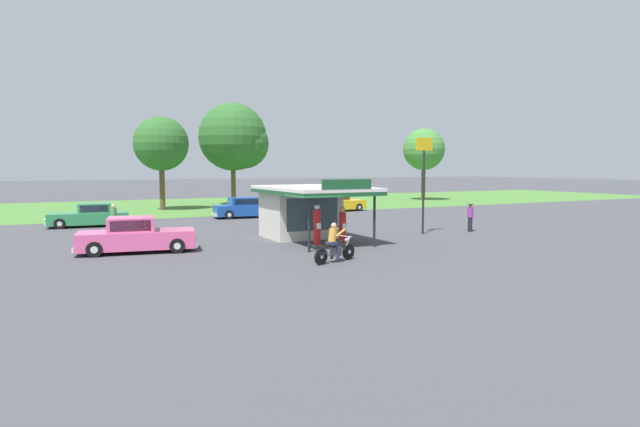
{
  "coord_description": "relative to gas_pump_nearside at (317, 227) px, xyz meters",
  "views": [
    {
      "loc": [
        -10.05,
        -21.02,
        3.73
      ],
      "look_at": [
        1.72,
        2.44,
        1.4
      ],
      "focal_mm": 28.96,
      "sensor_mm": 36.0,
      "label": 1
    }
  ],
  "objects": [
    {
      "name": "parked_car_second_row_spare",
      "position": [
        10.47,
        17.17,
        -0.24
      ],
      "size": [
        5.06,
        2.25,
        1.5
      ],
      "color": "gold",
      "rests_on": "ground"
    },
    {
      "name": "bystander_admiring_sedan",
      "position": [
        10.58,
        1.15,
        -0.04
      ],
      "size": [
        0.36,
        0.36,
        1.66
      ],
      "color": "black",
      "rests_on": "ground"
    },
    {
      "name": "tree_oak_centre",
      "position": [
        26.74,
        26.31,
        4.91
      ],
      "size": [
        4.78,
        4.78,
        8.26
      ],
      "color": "brown",
      "rests_on": "ground"
    },
    {
      "name": "service_station_kiosk",
      "position": [
        0.69,
        3.0,
        0.72
      ],
      "size": [
        4.31,
        6.9,
        3.22
      ],
      "color": "beige",
      "rests_on": "ground"
    },
    {
      "name": "bystander_leaning_by_kiosk",
      "position": [
        -8.09,
        10.41,
        -0.07
      ],
      "size": [
        0.34,
        0.34,
        1.62
      ],
      "color": "black",
      "rests_on": "ground"
    },
    {
      "name": "motorcycle_with_rider",
      "position": [
        -1.19,
        -3.97,
        -0.27
      ],
      "size": [
        2.16,
        0.95,
        1.58
      ],
      "color": "black",
      "rests_on": "ground"
    },
    {
      "name": "grass_verge_strip",
      "position": [
        -0.69,
        29.28,
        -0.92
      ],
      "size": [
        120.0,
        24.0,
        0.01
      ],
      "primitive_type": "cube",
      "color": "#477A33",
      "rests_on": "ground"
    },
    {
      "name": "gas_pump_nearside",
      "position": [
        0.0,
        0.0,
        0.0
      ],
      "size": [
        0.44,
        0.44,
        2.01
      ],
      "color": "slate",
      "rests_on": "ground"
    },
    {
      "name": "parked_car_back_row_centre",
      "position": [
        -9.19,
        13.97,
        -0.26
      ],
      "size": [
        5.05,
        2.23,
        1.47
      ],
      "color": "#2D844C",
      "rests_on": "ground"
    },
    {
      "name": "tree_oak_distant_spare",
      "position": [
        4.93,
        28.15,
        5.67
      ],
      "size": [
        6.79,
        6.72,
        10.16
      ],
      "color": "brown",
      "rests_on": "ground"
    },
    {
      "name": "featured_classic_sedan",
      "position": [
        -7.89,
        2.12,
        -0.22
      ],
      "size": [
        5.3,
        2.58,
        1.57
      ],
      "color": "#E55993",
      "rests_on": "ground"
    },
    {
      "name": "parked_car_back_row_right",
      "position": [
        1.87,
        15.25,
        -0.22
      ],
      "size": [
        5.68,
        2.25,
        1.51
      ],
      "color": "#19479E",
      "rests_on": "ground"
    },
    {
      "name": "ground_plane",
      "position": [
        -0.69,
        -0.72,
        -0.92
      ],
      "size": [
        300.0,
        300.0,
        0.0
      ],
      "primitive_type": "plane",
      "color": "#424247"
    },
    {
      "name": "roadside_pole_sign",
      "position": [
        7.45,
        1.56,
        2.71
      ],
      "size": [
        1.1,
        0.12,
        5.4
      ],
      "color": "black",
      "rests_on": "ground"
    },
    {
      "name": "gas_pump_offside",
      "position": [
        1.39,
        -0.0,
        -0.08
      ],
      "size": [
        0.44,
        0.44,
        1.85
      ],
      "color": "slate",
      "rests_on": "ground"
    },
    {
      "name": "tree_oak_far_left",
      "position": [
        -2.77,
        25.36,
        4.9
      ],
      "size": [
        4.77,
        4.77,
        8.24
      ],
      "color": "brown",
      "rests_on": "ground"
    },
    {
      "name": "bystander_chatting_near_pumps",
      "position": [
        5.52,
        7.74,
        -0.06
      ],
      "size": [
        0.35,
        0.35,
        1.62
      ],
      "color": "brown",
      "rests_on": "ground"
    }
  ]
}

